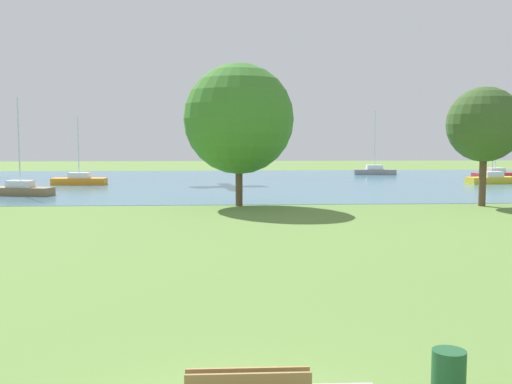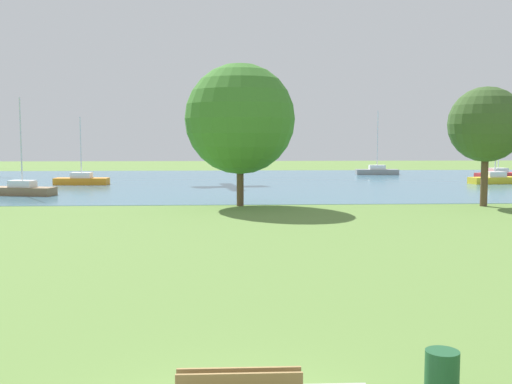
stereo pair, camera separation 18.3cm
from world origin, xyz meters
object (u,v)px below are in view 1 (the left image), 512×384
object	(u,v)px
sailboat_gray	(374,171)
sailboat_yellow	(492,178)
tree_east_far	(239,119)
sailboat_red	(495,174)
sailboat_brown	(20,189)
tree_west_far	(484,125)
sailboat_orange	(79,180)
litter_bin	(449,374)

from	to	relation	value
sailboat_gray	sailboat_yellow	bearing A→B (deg)	-61.50
sailboat_gray	tree_east_far	size ratio (longest dim) A/B	0.82
sailboat_red	sailboat_yellow	bearing A→B (deg)	-116.54
tree_east_far	sailboat_brown	bearing A→B (deg)	154.46
tree_east_far	tree_west_far	xyz separation A→B (m)	(15.23, -0.88, -0.35)
sailboat_orange	sailboat_red	distance (m)	41.78
litter_bin	sailboat_yellow	bearing A→B (deg)	64.92
sailboat_red	tree_west_far	xyz separation A→B (m)	(-12.10, -24.65, 4.60)
sailboat_brown	tree_east_far	world-z (taller)	tree_east_far
sailboat_yellow	sailboat_brown	world-z (taller)	sailboat_yellow
sailboat_yellow	tree_east_far	bearing A→B (deg)	-144.48
sailboat_orange	sailboat_red	world-z (taller)	sailboat_red
sailboat_brown	sailboat_gray	world-z (taller)	sailboat_gray
sailboat_yellow	sailboat_brown	xyz separation A→B (m)	(-39.97, -9.51, -0.01)
sailboat_gray	tree_east_far	bearing A→B (deg)	-117.86
sailboat_yellow	tree_east_far	size ratio (longest dim) A/B	0.91
sailboat_orange	sailboat_red	bearing A→B (deg)	8.34
sailboat_yellow	tree_east_far	world-z (taller)	tree_east_far
sailboat_yellow	tree_west_far	world-z (taller)	sailboat_yellow
sailboat_brown	tree_east_far	size ratio (longest dim) A/B	0.81
sailboat_orange	tree_west_far	distance (m)	34.95
sailboat_yellow	sailboat_gray	size ratio (longest dim) A/B	1.11
sailboat_orange	litter_bin	bearing A→B (deg)	-70.08
sailboat_orange	tree_east_far	size ratio (longest dim) A/B	0.69
litter_bin	tree_east_far	size ratio (longest dim) A/B	0.09
sailboat_yellow	sailboat_orange	distance (m)	38.02
sailboat_orange	sailboat_brown	distance (m)	10.28
sailboat_gray	sailboat_red	distance (m)	13.12
sailboat_orange	tree_west_far	xyz separation A→B (m)	(29.24, -18.59, 4.62)
tree_east_far	tree_west_far	distance (m)	15.25
litter_bin	tree_west_far	world-z (taller)	tree_west_far
litter_bin	sailboat_brown	world-z (taller)	sailboat_brown
sailboat_orange	tree_east_far	distance (m)	23.13
tree_east_far	tree_west_far	size ratio (longest dim) A/B	1.19
sailboat_orange	tree_east_far	xyz separation A→B (m)	(14.01, -17.72, 4.98)
litter_bin	sailboat_brown	distance (m)	40.57
sailboat_yellow	tree_east_far	distance (m)	29.91
sailboat_yellow	tree_west_far	xyz separation A→B (m)	(-8.78, -18.01, 4.60)
sailboat_brown	tree_west_far	distance (m)	32.65
sailboat_brown	sailboat_gray	distance (m)	40.00
sailboat_gray	sailboat_orange	bearing A→B (deg)	-156.29
tree_east_far	sailboat_yellow	bearing A→B (deg)	35.52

